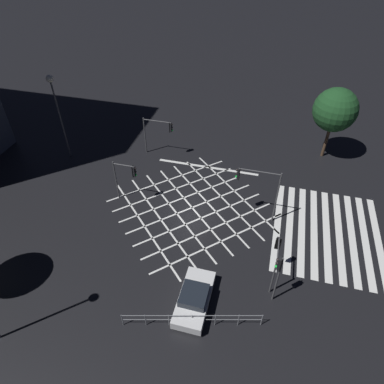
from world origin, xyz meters
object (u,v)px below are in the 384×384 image
Objects in this scene: traffic_light_median_south at (257,183)px; street_lamp_west at (54,96)px; street_tree_near at (335,110)px; waiting_car at (194,298)px; traffic_light_sw_cross at (278,271)px; traffic_light_ne_cross at (160,129)px; traffic_light_median_north at (126,174)px; traffic_light_sw_main at (277,254)px.

traffic_light_median_south is 0.57× the size of street_lamp_west.
street_tree_near is 1.66× the size of waiting_car.
street_lamp_west is at bearing -28.49° from traffic_light_sw_cross.
street_tree_near reaches higher than traffic_light_sw_cross.
traffic_light_ne_cross is 0.94× the size of traffic_light_sw_cross.
traffic_light_ne_cross is at bearing 104.04° from street_tree_near.
traffic_light_ne_cross is 17.82m from traffic_light_sw_cross.
waiting_car is (-8.00, -7.55, -2.03)m from traffic_light_median_north.
traffic_light_median_south is 7.31m from traffic_light_sw_cross.
traffic_light_sw_main is 16.22m from street_tree_near.
traffic_light_ne_cross is 15.79m from street_tree_near.
traffic_light_ne_cross is 0.55× the size of street_tree_near.
traffic_light_ne_cross is at bearing 25.72° from waiting_car.
street_lamp_west is at bearing 65.02° from traffic_light_sw_main.
waiting_car is at bearing -46.66° from traffic_light_median_north.
street_lamp_west is at bearing -12.36° from traffic_light_median_south.
traffic_light_sw_main is at bearing 167.07° from street_tree_near.
traffic_light_median_south is 1.41× the size of traffic_light_sw_main.
traffic_light_median_south reaches higher than traffic_light_sw_cross.
waiting_car is (-3.16, 4.39, -1.75)m from traffic_light_sw_main.
traffic_light_median_south reaches higher than traffic_light_median_north.
traffic_light_median_south is 11.61m from traffic_light_ne_cross.
street_lamp_west is (-2.49, 8.43, 3.39)m from traffic_light_ne_cross.
traffic_light_sw_cross is 0.58× the size of street_tree_near.
traffic_light_sw_cross is (-6.98, -2.09, -0.55)m from traffic_light_median_south.
traffic_light_median_south is at bearing 151.52° from street_tree_near.
traffic_light_median_north is 6.98m from traffic_light_ne_cross.
traffic_light_median_south reaches higher than traffic_light_ne_cross.
traffic_light_median_south reaches higher than waiting_car.
street_tree_near is at bearing -23.01° from waiting_car.
traffic_light_ne_cross reaches higher than traffic_light_sw_main.
traffic_light_median_north is 11.19m from waiting_car.
traffic_light_median_south is 1.26× the size of traffic_light_median_north.
street_lamp_west reaches higher than street_tree_near.
traffic_light_median_south is 9.30m from waiting_car.
waiting_car is at bearing 156.99° from street_tree_near.
traffic_light_median_north is 0.91× the size of traffic_light_sw_cross.
traffic_light_median_north is at bearing 3.03° from traffic_light_median_south.
street_lamp_west is 20.78m from waiting_car.
street_lamp_west is at bearing 150.99° from traffic_light_median_north.
traffic_light_median_south is at bearing -73.30° from traffic_light_sw_cross.
traffic_light_median_north reaches higher than traffic_light_sw_main.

